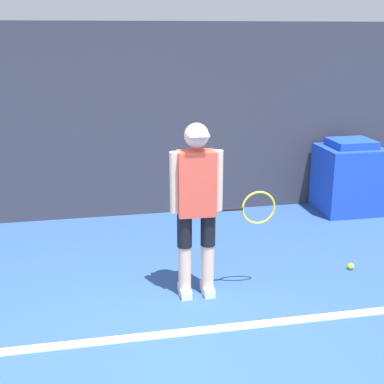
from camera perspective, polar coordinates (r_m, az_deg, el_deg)
The scene contains 6 objects.
ground_plane at distance 4.17m, azimuth -2.68°, elevation -18.53°, with size 24.00×24.00×0.00m, color #2D5193.
back_wall at distance 7.09m, azimuth -7.37°, elevation 7.37°, with size 24.00×0.10×2.53m.
court_baseline at distance 4.57m, azimuth -3.66°, elevation -15.00°, with size 21.60×0.10×0.01m.
tennis_player at distance 4.85m, azimuth 0.63°, elevation -1.18°, with size 0.99×0.29×1.65m.
tennis_ball at distance 5.92m, azimuth 16.58°, elevation -7.61°, with size 0.07×0.07×0.07m.
covered_chair at distance 7.65m, azimuth 16.35°, elevation 1.50°, with size 0.81×0.73×1.01m.
Camera 1 is at (-0.49, -3.37, 2.41)m, focal length 50.00 mm.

